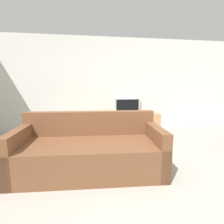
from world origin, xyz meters
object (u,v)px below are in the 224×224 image
at_px(book_stack, 105,113).
at_px(remote_secondary, 119,114).
at_px(tv_stand, 127,123).
at_px(television, 127,105).
at_px(remote_on_stand, 123,112).
at_px(couch, 90,152).

height_order(book_stack, remote_secondary, book_stack).
bearing_deg(book_stack, tv_stand, -5.08).
bearing_deg(television, tv_stand, -100.84).
height_order(book_stack, remote_on_stand, book_stack).
relative_size(remote_on_stand, remote_secondary, 0.88).
distance_m(television, book_stack, 0.71).
xyz_separation_m(television, book_stack, (-0.67, -0.17, -0.18)).
bearing_deg(remote_on_stand, television, 39.09).
distance_m(couch, book_stack, 2.18).
relative_size(couch, book_stack, 10.45).
bearing_deg(tv_stand, remote_secondary, -150.03).
height_order(television, remote_secondary, television).
bearing_deg(television, book_stack, -165.81).
bearing_deg(remote_on_stand, book_stack, -175.71).
height_order(television, remote_on_stand, television).
xyz_separation_m(couch, remote_on_stand, (0.99, 2.15, 0.24)).
bearing_deg(television, couch, -116.70).
bearing_deg(couch, remote_secondary, 70.14).
relative_size(television, remote_secondary, 3.88).
relative_size(couch, remote_on_stand, 13.34).
xyz_separation_m(book_stack, remote_secondary, (0.36, -0.21, -0.02)).
distance_m(tv_stand, television, 0.52).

